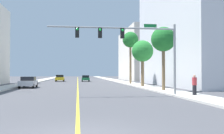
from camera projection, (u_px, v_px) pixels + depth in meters
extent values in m
plane|color=#47474C|center=(78.00, 83.00, 49.51)|extent=(192.00, 192.00, 0.00)
cube|color=beige|center=(28.00, 83.00, 48.31)|extent=(2.68, 168.00, 0.15)
cube|color=beige|center=(125.00, 82.00, 50.71)|extent=(2.68, 168.00, 0.15)
cube|color=yellow|center=(78.00, 83.00, 49.51)|extent=(0.16, 144.00, 0.01)
cube|color=silver|center=(212.00, 30.00, 41.57)|extent=(17.30, 27.05, 17.60)
cube|color=silver|center=(143.00, 55.00, 71.04)|extent=(10.25, 23.14, 13.61)
cylinder|color=gray|center=(175.00, 59.00, 22.21)|extent=(0.20, 0.20, 5.97)
cylinder|color=gray|center=(113.00, 28.00, 21.56)|extent=(10.69, 0.14, 0.14)
cube|color=black|center=(122.00, 33.00, 21.66)|extent=(0.32, 0.24, 0.84)
sphere|color=green|center=(123.00, 30.00, 21.53)|extent=(0.20, 0.20, 0.20)
cube|color=black|center=(100.00, 33.00, 21.41)|extent=(0.32, 0.24, 0.84)
sphere|color=green|center=(100.00, 30.00, 21.28)|extent=(0.20, 0.20, 0.20)
cube|color=black|center=(77.00, 32.00, 21.17)|extent=(0.32, 0.24, 0.84)
sphere|color=green|center=(77.00, 29.00, 21.04)|extent=(0.20, 0.20, 0.20)
cube|color=#147233|center=(150.00, 26.00, 21.99)|extent=(1.10, 0.04, 0.28)
cylinder|color=brown|center=(163.00, 65.00, 27.23)|extent=(0.35, 0.35, 5.35)
sphere|color=#1E6B28|center=(163.00, 39.00, 27.29)|extent=(2.59, 2.59, 2.59)
cone|color=#1E6B28|center=(170.00, 41.00, 27.46)|extent=(0.55, 1.50, 1.22)
cone|color=#1E6B28|center=(160.00, 42.00, 28.04)|extent=(1.48, 0.62, 1.07)
cone|color=#1E6B28|center=(156.00, 41.00, 27.11)|extent=(0.55, 1.40, 1.26)
cone|color=#1E6B28|center=(165.00, 40.00, 26.51)|extent=(1.31, 0.62, 1.18)
cylinder|color=brown|center=(143.00, 69.00, 35.33)|extent=(0.43, 0.43, 4.78)
sphere|color=#287F33|center=(142.00, 51.00, 35.38)|extent=(2.93, 2.93, 2.93)
cone|color=#287F33|center=(149.00, 52.00, 35.32)|extent=(0.65, 1.40, 1.12)
cone|color=#287F33|center=(142.00, 53.00, 36.25)|extent=(1.33, 0.64, 1.27)
cone|color=#287F33|center=(136.00, 52.00, 35.18)|extent=(0.54, 1.41, 1.14)
cone|color=#287F33|center=(144.00, 52.00, 34.50)|extent=(1.31, 0.53, 1.34)
cylinder|color=brown|center=(130.00, 62.00, 43.48)|extent=(0.34, 0.34, 7.38)
sphere|color=#1E6B28|center=(130.00, 40.00, 43.56)|extent=(2.65, 2.65, 2.65)
cone|color=#1E6B28|center=(135.00, 41.00, 43.69)|extent=(0.47, 1.11, 1.35)
cone|color=#1E6B28|center=(132.00, 41.00, 44.30)|extent=(1.32, 0.95, 1.47)
cone|color=#1E6B28|center=(126.00, 41.00, 43.94)|extent=(0.93, 1.05, 1.45)
cone|color=#1E6B28|center=(127.00, 41.00, 43.13)|extent=(0.82, 1.19, 1.60)
cone|color=#1E6B28|center=(134.00, 40.00, 42.91)|extent=(1.27, 0.91, 1.53)
cube|color=gold|center=(60.00, 79.00, 58.82)|extent=(1.87, 3.82, 0.64)
cube|color=black|center=(60.00, 76.00, 58.78)|extent=(1.64, 1.87, 0.54)
cylinder|color=black|center=(57.00, 80.00, 60.05)|extent=(0.22, 0.64, 0.64)
cylinder|color=black|center=(64.00, 80.00, 60.26)|extent=(0.22, 0.64, 0.64)
cylinder|color=black|center=(56.00, 80.00, 57.36)|extent=(0.22, 0.64, 0.64)
cylinder|color=black|center=(63.00, 80.00, 57.57)|extent=(0.22, 0.64, 0.64)
cube|color=#BCBCC1|center=(28.00, 83.00, 33.89)|extent=(1.95, 4.44, 0.63)
cube|color=black|center=(28.00, 79.00, 33.87)|extent=(1.67, 2.09, 0.51)
cylinder|color=black|center=(33.00, 86.00, 32.37)|extent=(0.23, 0.64, 0.64)
cylinder|color=black|center=(19.00, 86.00, 32.12)|extent=(0.23, 0.64, 0.64)
cylinder|color=black|center=(37.00, 85.00, 35.64)|extent=(0.23, 0.64, 0.64)
cylinder|color=black|center=(24.00, 85.00, 35.38)|extent=(0.23, 0.64, 0.64)
cube|color=#196638|center=(86.00, 79.00, 58.72)|extent=(1.76, 3.85, 0.56)
cube|color=black|center=(86.00, 76.00, 58.49)|extent=(1.54, 1.85, 0.52)
cylinder|color=black|center=(82.00, 80.00, 59.97)|extent=(0.23, 0.64, 0.64)
cylinder|color=black|center=(89.00, 80.00, 60.16)|extent=(0.23, 0.64, 0.64)
cylinder|color=black|center=(82.00, 80.00, 57.26)|extent=(0.23, 0.64, 0.64)
cylinder|color=black|center=(89.00, 80.00, 57.45)|extent=(0.23, 0.64, 0.64)
cylinder|color=black|center=(194.00, 90.00, 21.21)|extent=(0.32, 0.32, 0.80)
cylinder|color=#B23338|center=(194.00, 81.00, 21.22)|extent=(0.38, 0.38, 0.63)
sphere|color=tan|center=(194.00, 76.00, 21.23)|extent=(0.22, 0.22, 0.22)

